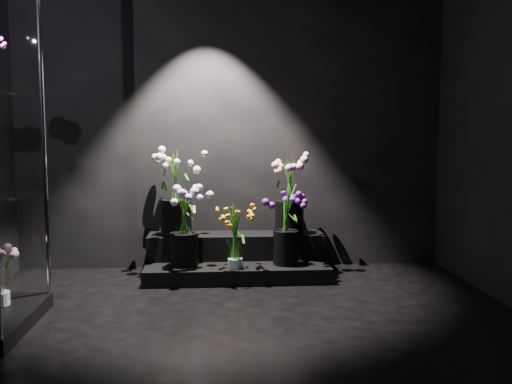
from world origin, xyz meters
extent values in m
plane|color=black|center=(0.00, 0.00, 0.00)|extent=(4.00, 4.00, 0.00)
plane|color=black|center=(0.00, 2.00, 1.40)|extent=(4.00, 0.00, 4.00)
plane|color=black|center=(0.00, -2.00, 1.40)|extent=(4.00, 0.00, 4.00)
cube|color=black|center=(0.03, 1.60, 0.07)|extent=(1.60, 0.71, 0.13)
cube|color=black|center=(0.03, 1.78, 0.24)|extent=(1.60, 0.36, 0.22)
cylinder|color=white|center=(0.00, 1.37, 0.25)|extent=(0.14, 0.14, 0.23)
cylinder|color=black|center=(-0.43, 1.49, 0.28)|extent=(0.25, 0.25, 0.28)
cylinder|color=black|center=(0.45, 1.47, 0.28)|extent=(0.22, 0.22, 0.30)
cylinder|color=black|center=(-0.52, 1.75, 0.52)|extent=(0.28, 0.28, 0.33)
cylinder|color=black|center=(0.52, 1.75, 0.51)|extent=(0.26, 0.26, 0.30)
camera|label=1|loc=(-0.16, -3.39, 1.28)|focal=40.00mm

